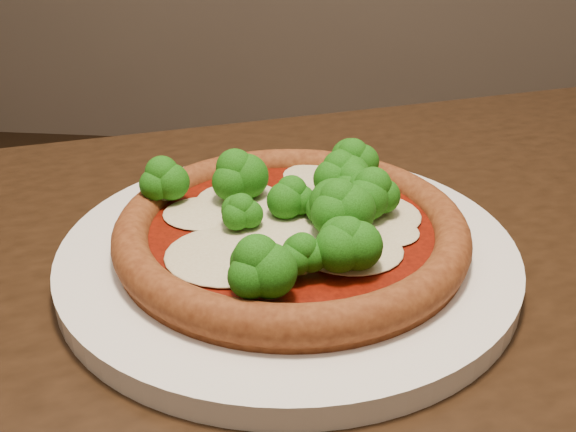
# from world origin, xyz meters

# --- Properties ---
(dining_table) EXTENTS (1.54, 1.24, 0.75)m
(dining_table) POSITION_xyz_m (0.16, -0.19, 0.66)
(dining_table) COLOR black
(dining_table) RESTS_ON floor
(plate) EXTENTS (0.34, 0.34, 0.02)m
(plate) POSITION_xyz_m (0.14, -0.12, 0.76)
(plate) COLOR white
(plate) RESTS_ON dining_table
(pizza) EXTENTS (0.26, 0.26, 0.06)m
(pizza) POSITION_xyz_m (0.14, -0.12, 0.79)
(pizza) COLOR brown
(pizza) RESTS_ON plate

